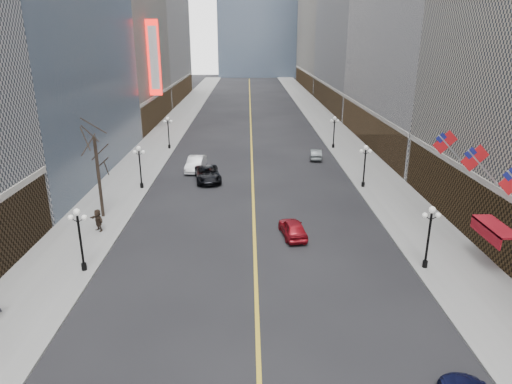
{
  "coord_description": "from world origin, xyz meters",
  "views": [
    {
      "loc": [
        -0.45,
        1.84,
        15.41
      ],
      "look_at": [
        -0.13,
        20.84,
        8.9
      ],
      "focal_mm": 32.0,
      "sensor_mm": 36.0,
      "label": 1
    }
  ],
  "objects_px": {
    "streetlamp_east_2": "(365,162)",
    "car_nb_mid": "(196,164)",
    "streetlamp_west_3": "(168,129)",
    "car_nb_far": "(208,174)",
    "streetlamp_west_1": "(80,233)",
    "car_sb_mid": "(293,228)",
    "car_sb_far": "(316,154)",
    "streetlamp_west_2": "(140,163)",
    "streetlamp_east_3": "(334,129)",
    "streetlamp_east_1": "(429,231)"
  },
  "relations": [
    {
      "from": "streetlamp_west_1",
      "to": "car_sb_far",
      "type": "height_order",
      "value": "streetlamp_west_1"
    },
    {
      "from": "streetlamp_west_2",
      "to": "car_nb_far",
      "type": "distance_m",
      "value": 7.62
    },
    {
      "from": "car_sb_far",
      "to": "streetlamp_east_1",
      "type": "bearing_deg",
      "value": 103.2
    },
    {
      "from": "streetlamp_west_1",
      "to": "car_sb_far",
      "type": "xyz_separation_m",
      "value": [
        20.25,
        30.17,
        -2.23
      ]
    },
    {
      "from": "streetlamp_east_2",
      "to": "car_sb_far",
      "type": "relative_size",
      "value": 1.1
    },
    {
      "from": "streetlamp_east_1",
      "to": "car_nb_far",
      "type": "xyz_separation_m",
      "value": [
        -16.82,
        20.79,
        -2.1
      ]
    },
    {
      "from": "car_sb_mid",
      "to": "car_sb_far",
      "type": "relative_size",
      "value": 1.04
    },
    {
      "from": "streetlamp_west_2",
      "to": "car_sb_mid",
      "type": "distance_m",
      "value": 19.48
    },
    {
      "from": "car_nb_mid",
      "to": "car_sb_mid",
      "type": "distance_m",
      "value": 21.73
    },
    {
      "from": "streetlamp_west_1",
      "to": "car_sb_far",
      "type": "bearing_deg",
      "value": 56.13
    },
    {
      "from": "streetlamp_west_2",
      "to": "car_nb_mid",
      "type": "distance_m",
      "value": 8.81
    },
    {
      "from": "streetlamp_east_3",
      "to": "car_nb_far",
      "type": "relative_size",
      "value": 0.78
    },
    {
      "from": "streetlamp_east_2",
      "to": "car_nb_far",
      "type": "distance_m",
      "value": 17.18
    },
    {
      "from": "streetlamp_east_3",
      "to": "streetlamp_west_3",
      "type": "distance_m",
      "value": 23.6
    },
    {
      "from": "car_nb_far",
      "to": "streetlamp_east_3",
      "type": "bearing_deg",
      "value": 32.09
    },
    {
      "from": "streetlamp_west_2",
      "to": "streetlamp_east_2",
      "type": "bearing_deg",
      "value": 0.0
    },
    {
      "from": "streetlamp_west_3",
      "to": "car_sb_far",
      "type": "height_order",
      "value": "streetlamp_west_3"
    },
    {
      "from": "car_nb_mid",
      "to": "car_nb_far",
      "type": "distance_m",
      "value": 4.56
    },
    {
      "from": "streetlamp_west_2",
      "to": "car_sb_mid",
      "type": "height_order",
      "value": "streetlamp_west_2"
    },
    {
      "from": "car_nb_mid",
      "to": "car_nb_far",
      "type": "height_order",
      "value": "car_nb_mid"
    },
    {
      "from": "streetlamp_east_3",
      "to": "car_nb_far",
      "type": "bearing_deg",
      "value": -137.88
    },
    {
      "from": "streetlamp_west_3",
      "to": "car_sb_far",
      "type": "relative_size",
      "value": 1.1
    },
    {
      "from": "streetlamp_west_1",
      "to": "car_sb_mid",
      "type": "distance_m",
      "value": 16.08
    },
    {
      "from": "streetlamp_east_2",
      "to": "car_sb_far",
      "type": "xyz_separation_m",
      "value": [
        -3.35,
        12.17,
        -2.23
      ]
    },
    {
      "from": "streetlamp_east_1",
      "to": "streetlamp_west_3",
      "type": "bearing_deg",
      "value": 123.25
    },
    {
      "from": "streetlamp_east_2",
      "to": "streetlamp_east_3",
      "type": "distance_m",
      "value": 18.0
    },
    {
      "from": "streetlamp_west_1",
      "to": "car_sb_far",
      "type": "distance_m",
      "value": 36.41
    },
    {
      "from": "car_nb_mid",
      "to": "car_sb_mid",
      "type": "xyz_separation_m",
      "value": [
        9.92,
        -19.33,
        -0.12
      ]
    },
    {
      "from": "streetlamp_east_3",
      "to": "car_nb_far",
      "type": "xyz_separation_m",
      "value": [
        -16.82,
        -15.21,
        -2.1
      ]
    },
    {
      "from": "car_sb_far",
      "to": "streetlamp_east_3",
      "type": "bearing_deg",
      "value": -113.0
    },
    {
      "from": "streetlamp_east_2",
      "to": "car_nb_mid",
      "type": "relative_size",
      "value": 0.88
    },
    {
      "from": "streetlamp_west_3",
      "to": "car_nb_mid",
      "type": "distance_m",
      "value": 12.27
    },
    {
      "from": "streetlamp_east_1",
      "to": "car_nb_far",
      "type": "bearing_deg",
      "value": 128.98
    },
    {
      "from": "streetlamp_east_2",
      "to": "streetlamp_west_3",
      "type": "relative_size",
      "value": 1.0
    },
    {
      "from": "streetlamp_west_3",
      "to": "car_nb_mid",
      "type": "relative_size",
      "value": 0.88
    },
    {
      "from": "streetlamp_east_1",
      "to": "streetlamp_west_2",
      "type": "height_order",
      "value": "same"
    },
    {
      "from": "streetlamp_west_1",
      "to": "streetlamp_east_1",
      "type": "bearing_deg",
      "value": 0.0
    },
    {
      "from": "car_nb_mid",
      "to": "car_sb_far",
      "type": "relative_size",
      "value": 1.26
    },
    {
      "from": "streetlamp_east_3",
      "to": "streetlamp_east_2",
      "type": "bearing_deg",
      "value": -90.0
    },
    {
      "from": "car_nb_far",
      "to": "car_sb_far",
      "type": "distance_m",
      "value": 16.42
    },
    {
      "from": "streetlamp_east_2",
      "to": "car_nb_mid",
      "type": "xyz_separation_m",
      "value": [
        -18.62,
        6.97,
        -2.05
      ]
    },
    {
      "from": "streetlamp_west_2",
      "to": "car_sb_far",
      "type": "xyz_separation_m",
      "value": [
        20.25,
        12.17,
        -2.23
      ]
    },
    {
      "from": "streetlamp_west_3",
      "to": "car_nb_far",
      "type": "bearing_deg",
      "value": -65.99
    },
    {
      "from": "streetlamp_east_3",
      "to": "car_sb_mid",
      "type": "bearing_deg",
      "value": -105.99
    },
    {
      "from": "streetlamp_west_1",
      "to": "car_nb_far",
      "type": "bearing_deg",
      "value": 71.95
    },
    {
      "from": "streetlamp_east_3",
      "to": "streetlamp_west_3",
      "type": "bearing_deg",
      "value": 180.0
    },
    {
      "from": "streetlamp_east_1",
      "to": "streetlamp_west_1",
      "type": "bearing_deg",
      "value": 180.0
    },
    {
      "from": "streetlamp_west_1",
      "to": "car_sb_far",
      "type": "relative_size",
      "value": 1.1
    },
    {
      "from": "car_nb_far",
      "to": "streetlamp_east_2",
      "type": "bearing_deg",
      "value": -19.44
    },
    {
      "from": "streetlamp_west_1",
      "to": "car_nb_mid",
      "type": "xyz_separation_m",
      "value": [
        4.98,
        24.97,
        -2.05
      ]
    }
  ]
}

